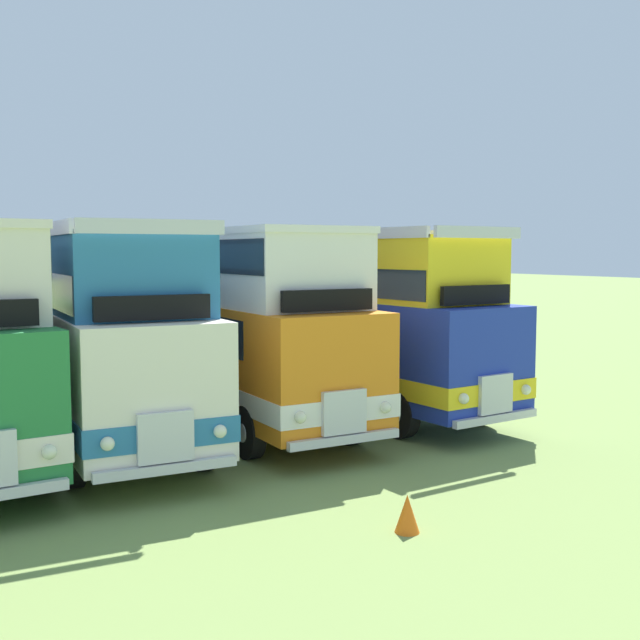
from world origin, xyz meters
name	(u,v)px	position (x,y,z in m)	size (l,w,h in m)	color
bus_fifth_in_row	(93,326)	(3.23, 0.46, 2.36)	(3.18, 11.23, 4.52)	silver
bus_sixth_in_row	(230,316)	(6.45, 0.37, 2.47)	(2.77, 10.55, 4.49)	orange
bus_seventh_in_row	(348,315)	(9.66, 0.14, 2.36)	(3.12, 10.27, 4.52)	#1E339E
cone_near_end	(407,514)	(5.47, -8.03, 0.28)	(0.36, 0.36, 0.55)	orange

